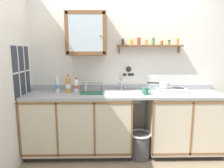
{
  "coord_description": "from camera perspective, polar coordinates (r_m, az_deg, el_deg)",
  "views": [
    {
      "loc": [
        -0.24,
        -2.39,
        1.55
      ],
      "look_at": [
        -0.18,
        0.53,
        1.06
      ],
      "focal_mm": 31.22,
      "sensor_mm": 36.0,
      "label": 1
    }
  ],
  "objects": [
    {
      "name": "back_wall",
      "position": [
        3.13,
        3.28,
        5.37
      ],
      "size": [
        3.52,
        0.07,
        2.63
      ],
      "color": "silver",
      "rests_on": "ground"
    },
    {
      "name": "window",
      "position": [
        3.0,
        -25.1,
        3.25
      ],
      "size": [
        0.03,
        0.56,
        0.75
      ],
      "color": "#262D38"
    },
    {
      "name": "trash_bin",
      "position": [
        3.01,
        8.21,
        -17.18
      ],
      "size": [
        0.32,
        0.32,
        0.39
      ],
      "color": "#4C4C51",
      "rests_on": "ground"
    },
    {
      "name": "wall_cabinet",
      "position": [
        2.95,
        -7.4,
        14.3
      ],
      "size": [
        0.58,
        0.34,
        0.61
      ],
      "color": "brown"
    },
    {
      "name": "saucepan",
      "position": [
        3.0,
        15.03,
        -0.21
      ],
      "size": [
        0.33,
        0.17,
        0.09
      ],
      "color": "silver",
      "rests_on": "hot_plate_stove"
    },
    {
      "name": "backsplash",
      "position": [
        3.13,
        3.27,
        -0.95
      ],
      "size": [
        2.88,
        0.02,
        0.08
      ],
      "primitive_type": "cube",
      "color": "#9EA3A8",
      "rests_on": "countertop"
    },
    {
      "name": "sink",
      "position": [
        2.91,
        3.18,
        -2.81
      ],
      "size": [
        0.56,
        0.47,
        0.44
      ],
      "color": "silver",
      "rests_on": "countertop"
    },
    {
      "name": "mug",
      "position": [
        2.82,
        9.76,
        -2.04
      ],
      "size": [
        0.13,
        0.1,
        0.1
      ],
      "color": "#337259",
      "rests_on": "countertop"
    },
    {
      "name": "lower_cabinet_run_right",
      "position": [
        3.21,
        20.19,
        -10.92
      ],
      "size": [
        1.1,
        0.58,
        0.91
      ],
      "color": "black",
      "rests_on": "ground"
    },
    {
      "name": "floor",
      "position": [
        2.85,
        4.21,
        -23.39
      ],
      "size": [
        5.92,
        5.92,
        0.0
      ],
      "primitive_type": "plane",
      "color": "gray",
      "rests_on": "ground"
    },
    {
      "name": "spice_shelf",
      "position": [
        3.08,
        10.86,
        11.22
      ],
      "size": [
        1.0,
        0.14,
        0.23
      ],
      "color": "brown"
    },
    {
      "name": "bottle_water_clear_0",
      "position": [
        3.01,
        -15.67,
        -0.38
      ],
      "size": [
        0.06,
        0.06,
        0.25
      ],
      "color": "silver",
      "rests_on": "countertop"
    },
    {
      "name": "bottle_juice_amber_2",
      "position": [
        2.96,
        -12.72,
        -0.19
      ],
      "size": [
        0.07,
        0.07,
        0.27
      ],
      "color": "gold",
      "rests_on": "countertop"
    },
    {
      "name": "warning_sign",
      "position": [
        3.11,
        4.84,
        3.77
      ],
      "size": [
        0.2,
        0.01,
        0.24
      ],
      "color": "silver"
    },
    {
      "name": "bottle_opaque_white_1",
      "position": [
        2.95,
        -10.36,
        -0.55
      ],
      "size": [
        0.07,
        0.07,
        0.23
      ],
      "color": "white",
      "rests_on": "countertop"
    },
    {
      "name": "lower_cabinet_run",
      "position": [
        3.03,
        -9.62,
        -11.66
      ],
      "size": [
        1.55,
        0.58,
        0.91
      ],
      "color": "black",
      "rests_on": "ground"
    },
    {
      "name": "hot_plate_stove",
      "position": [
        3.02,
        17.06,
        -1.85
      ],
      "size": [
        0.43,
        0.29,
        0.07
      ],
      "color": "silver",
      "rests_on": "countertop"
    },
    {
      "name": "dish_rack",
      "position": [
        2.88,
        -6.23,
        -2.2
      ],
      "size": [
        0.32,
        0.23,
        0.16
      ],
      "color": "#26664C",
      "rests_on": "countertop"
    },
    {
      "name": "countertop",
      "position": [
        2.87,
        3.68,
        -3.02
      ],
      "size": [
        2.88,
        0.6,
        0.03
      ],
      "primitive_type": "cube",
      "color": "#9EA3A8",
      "rests_on": "lower_cabinet_run"
    }
  ]
}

